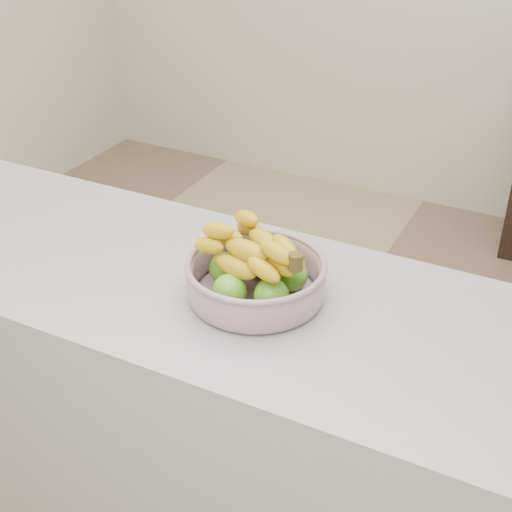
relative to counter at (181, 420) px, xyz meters
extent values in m
plane|color=#9E8E60|center=(0.00, 0.44, -0.45)|extent=(4.00, 4.00, 0.00)
cube|color=gray|center=(0.00, 0.00, 0.00)|extent=(2.00, 0.60, 0.90)
cylinder|color=#ABB7CD|center=(0.22, 0.00, 0.46)|extent=(0.25, 0.25, 0.01)
torus|color=#ABB7CD|center=(0.22, 0.00, 0.53)|extent=(0.30, 0.30, 0.01)
sphere|color=#2B8316|center=(0.19, -0.07, 0.50)|extent=(0.07, 0.07, 0.07)
sphere|color=#2B8316|center=(0.28, -0.05, 0.50)|extent=(0.07, 0.07, 0.07)
sphere|color=#2B8316|center=(0.28, 0.04, 0.50)|extent=(0.07, 0.07, 0.07)
sphere|color=#2B8316|center=(0.20, 0.07, 0.50)|extent=(0.07, 0.07, 0.07)
sphere|color=#2B8316|center=(0.14, 0.00, 0.50)|extent=(0.07, 0.07, 0.07)
ellipsoid|color=yellow|center=(0.19, -0.04, 0.54)|extent=(0.19, 0.08, 0.04)
ellipsoid|color=yellow|center=(0.21, 0.00, 0.54)|extent=(0.19, 0.10, 0.04)
ellipsoid|color=yellow|center=(0.22, 0.05, 0.54)|extent=(0.18, 0.12, 0.04)
ellipsoid|color=yellow|center=(0.21, -0.02, 0.57)|extent=(0.19, 0.07, 0.04)
ellipsoid|color=yellow|center=(0.23, 0.02, 0.57)|extent=(0.18, 0.13, 0.04)
cylinder|color=#3E3114|center=(0.32, -0.04, 0.59)|extent=(0.03, 0.03, 0.03)
camera|label=1|loc=(0.79, -1.11, 1.30)|focal=50.00mm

